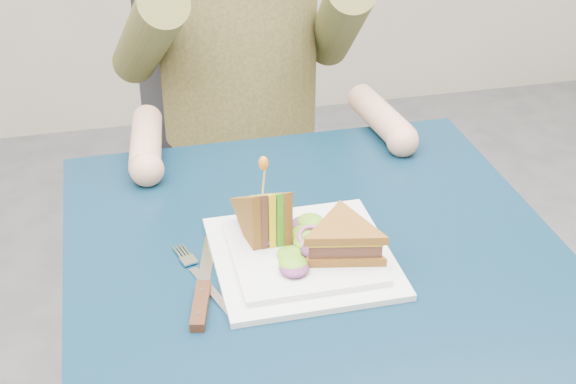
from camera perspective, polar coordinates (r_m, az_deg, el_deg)
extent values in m
cube|color=#081E2F|center=(1.23, 1.98, -4.52)|extent=(0.75, 0.75, 0.03)
cylinder|color=#595B5E|center=(1.68, -11.96, -9.84)|extent=(0.04, 0.04, 0.70)
cylinder|color=#595B5E|center=(1.78, 9.13, -6.81)|extent=(0.04, 0.04, 0.70)
cube|color=#47474C|center=(1.92, -3.30, 0.29)|extent=(0.42, 0.40, 0.04)
cube|color=#47474C|center=(1.97, -4.48, 9.18)|extent=(0.42, 0.03, 0.46)
cylinder|color=#47474C|center=(1.90, -7.55, -9.03)|extent=(0.02, 0.02, 0.43)
cylinder|color=#47474C|center=(1.95, 3.07, -7.52)|extent=(0.02, 0.02, 0.43)
cylinder|color=#47474C|center=(2.17, -8.61, -3.37)|extent=(0.02, 0.02, 0.43)
cylinder|color=#47474C|center=(2.22, 0.66, -2.19)|extent=(0.02, 0.02, 0.43)
cylinder|color=brown|center=(1.72, -3.60, 12.03)|extent=(0.34, 0.34, 0.52)
cylinder|color=brown|center=(1.62, -9.98, 10.85)|extent=(0.15, 0.39, 0.31)
cylinder|color=tan|center=(1.48, -10.06, 3.53)|extent=(0.08, 0.20, 0.06)
sphere|color=tan|center=(1.39, -10.01, 1.58)|extent=(0.06, 0.06, 0.06)
cylinder|color=brown|center=(1.68, 3.65, 12.04)|extent=(0.15, 0.39, 0.31)
cylinder|color=tan|center=(1.56, 6.64, 5.32)|extent=(0.08, 0.20, 0.06)
sphere|color=tan|center=(1.48, 8.15, 3.62)|extent=(0.06, 0.06, 0.06)
cube|color=white|center=(1.19, 1.02, -4.66)|extent=(0.26, 0.26, 0.01)
cube|color=white|center=(1.19, 1.03, -4.26)|extent=(0.21, 0.21, 0.01)
cube|color=silver|center=(1.14, -5.52, -6.95)|extent=(0.05, 0.11, 0.00)
cube|color=silver|center=(1.20, -7.07, -4.84)|extent=(0.03, 0.03, 0.00)
cube|color=silver|center=(1.21, -7.90, -4.28)|extent=(0.01, 0.03, 0.00)
cube|color=silver|center=(1.22, -7.68, -4.22)|extent=(0.01, 0.03, 0.00)
cube|color=silver|center=(1.22, -7.46, -4.15)|extent=(0.01, 0.03, 0.00)
cube|color=silver|center=(1.22, -7.25, -4.09)|extent=(0.01, 0.03, 0.00)
cube|color=silver|center=(1.19, -5.80, -5.06)|extent=(0.05, 0.14, 0.00)
cube|color=black|center=(1.11, -6.24, -8.02)|extent=(0.04, 0.10, 0.01)
cylinder|color=silver|center=(1.12, -6.15, -6.94)|extent=(0.01, 0.01, 0.00)
cylinder|color=silver|center=(1.08, -6.37, -8.57)|extent=(0.01, 0.01, 0.00)
cylinder|color=tan|center=(1.16, -1.73, 0.84)|extent=(0.01, 0.01, 0.06)
ellipsoid|color=orange|center=(1.14, -1.76, 2.06)|extent=(0.01, 0.01, 0.02)
torus|color=#9E4C7A|center=(1.18, 1.68, -3.24)|extent=(0.04, 0.04, 0.02)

